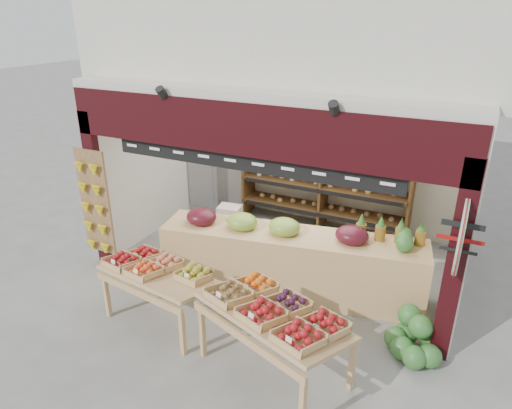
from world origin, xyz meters
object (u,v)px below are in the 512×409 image
(back_shelving, at_px, (325,168))
(cardboard_stack, at_px, (241,229))
(mid_counter, at_px, (289,260))
(refrigerator, at_px, (209,169))
(display_table_left, at_px, (156,270))
(watermelon_pile, at_px, (414,339))
(display_table_right, at_px, (274,312))

(back_shelving, xyz_separation_m, cardboard_stack, (-1.17, -1.30, -0.99))
(back_shelving, height_order, mid_counter, back_shelving)
(refrigerator, bearing_deg, back_shelving, -6.86)
(back_shelving, relative_size, display_table_left, 2.03)
(mid_counter, relative_size, display_table_left, 2.43)
(mid_counter, bearing_deg, cardboard_stack, 141.73)
(refrigerator, bearing_deg, cardboard_stack, -48.96)
(back_shelving, relative_size, refrigerator, 1.98)
(refrigerator, relative_size, mid_counter, 0.42)
(back_shelving, bearing_deg, watermelon_pile, -53.95)
(display_table_left, height_order, watermelon_pile, display_table_left)
(back_shelving, xyz_separation_m, display_table_left, (-1.16, -3.85, -0.48))
(cardboard_stack, bearing_deg, watermelon_pile, -27.46)
(display_table_left, relative_size, display_table_right, 0.84)
(back_shelving, height_order, watermelon_pile, back_shelving)
(refrigerator, relative_size, display_table_right, 0.86)
(cardboard_stack, height_order, display_table_left, display_table_left)
(watermelon_pile, bearing_deg, cardboard_stack, 152.54)
(refrigerator, height_order, watermelon_pile, refrigerator)
(cardboard_stack, xyz_separation_m, display_table_left, (0.01, -2.55, 0.51))
(refrigerator, bearing_deg, mid_counter, -47.67)
(back_shelving, bearing_deg, display_table_right, -79.58)
(refrigerator, xyz_separation_m, mid_counter, (2.88, -2.38, -0.31))
(back_shelving, relative_size, cardboard_stack, 3.20)
(cardboard_stack, xyz_separation_m, mid_counter, (1.44, -1.13, 0.28))
(cardboard_stack, height_order, mid_counter, mid_counter)
(back_shelving, height_order, cardboard_stack, back_shelving)
(display_table_left, distance_m, display_table_right, 1.94)
(back_shelving, height_order, display_table_left, back_shelving)
(mid_counter, bearing_deg, display_table_right, -73.86)
(back_shelving, distance_m, refrigerator, 2.64)
(back_shelving, xyz_separation_m, display_table_right, (0.76, -4.15, -0.38))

